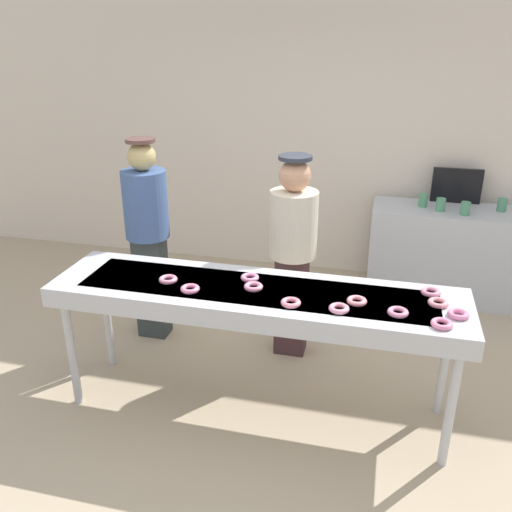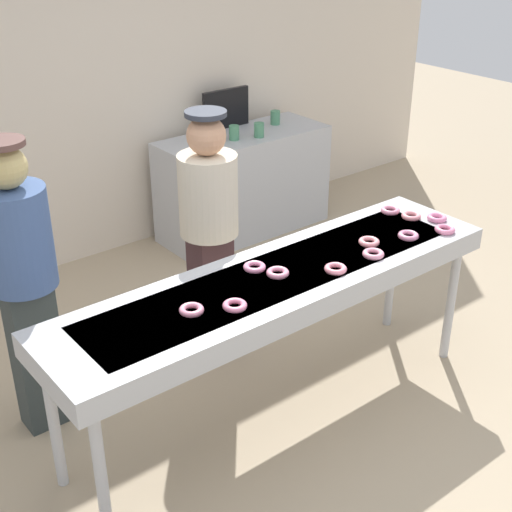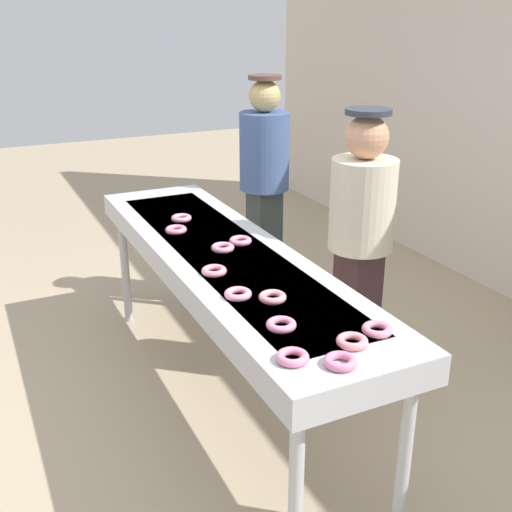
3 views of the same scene
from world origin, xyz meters
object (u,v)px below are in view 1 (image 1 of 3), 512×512
object	(u,v)px
strawberry_donut_4	(438,303)
worker_assistant	(147,228)
strawberry_donut_3	(398,312)
worker_baker	(293,245)
paper_cup_0	(502,205)
paper_cup_2	(423,200)
fryer_conveyor	(256,299)
strawberry_donut_0	(431,292)
strawberry_donut_7	(339,309)
menu_display	(457,186)
strawberry_donut_1	(250,278)
strawberry_donut_10	(291,303)
strawberry_donut_11	(458,314)
strawberry_donut_5	(168,279)
strawberry_donut_8	(357,301)
strawberry_donut_9	(190,289)
strawberry_donut_2	(442,324)
paper_cup_1	(465,208)
paper_cup_3	(441,205)
prep_counter	(450,254)
strawberry_donut_6	(253,287)

from	to	relation	value
strawberry_donut_4	worker_assistant	bearing A→B (deg)	161.76
strawberry_donut_3	worker_baker	world-z (taller)	worker_baker
paper_cup_0	paper_cup_2	size ratio (longest dim) A/B	1.00
worker_baker	worker_assistant	size ratio (longest dim) A/B	0.96
strawberry_donut_4	worker_assistant	size ratio (longest dim) A/B	0.07
fryer_conveyor	strawberry_donut_0	xyz separation A→B (m)	(1.06, 0.18, 0.09)
strawberry_donut_7	menu_display	xyz separation A→B (m)	(0.85, 2.51, 0.12)
strawberry_donut_1	strawberry_donut_10	world-z (taller)	same
strawberry_donut_11	paper_cup_0	xyz separation A→B (m)	(0.58, 2.22, 0.02)
strawberry_donut_4	worker_assistant	distance (m)	2.28
fryer_conveyor	strawberry_donut_5	size ratio (longest dim) A/B	21.99
strawberry_donut_5	paper_cup_0	xyz separation A→B (m)	(2.34, 2.19, 0.02)
paper_cup_0	worker_baker	bearing A→B (deg)	-140.50
strawberry_donut_8	paper_cup_2	world-z (taller)	paper_cup_2
strawberry_donut_3	strawberry_donut_11	distance (m)	0.34
strawberry_donut_5	strawberry_donut_11	bearing A→B (deg)	-1.20
strawberry_donut_9	strawberry_donut_8	bearing A→B (deg)	4.73
strawberry_donut_9	menu_display	xyz separation A→B (m)	(1.77, 2.47, 0.12)
strawberry_donut_0	strawberry_donut_2	xyz separation A→B (m)	(0.04, -0.39, 0.00)
worker_assistant	paper_cup_0	bearing A→B (deg)	-158.58
strawberry_donut_9	strawberry_donut_10	world-z (taller)	same
paper_cup_2	strawberry_donut_5	bearing A→B (deg)	-127.42
strawberry_donut_11	worker_assistant	bearing A→B (deg)	159.90
strawberry_donut_5	paper_cup_0	distance (m)	3.21
strawberry_donut_5	strawberry_donut_0	bearing A→B (deg)	7.59
worker_baker	strawberry_donut_2	bearing A→B (deg)	129.25
strawberry_donut_3	strawberry_donut_4	distance (m)	0.29
paper_cup_1	paper_cup_3	size ratio (longest dim) A/B	1.00
strawberry_donut_10	paper_cup_2	world-z (taller)	paper_cup_2
worker_baker	paper_cup_3	xyz separation A→B (m)	(1.13, 1.26, 0.02)
strawberry_donut_2	strawberry_donut_11	xyz separation A→B (m)	(0.10, 0.14, 0.00)
strawberry_donut_11	prep_counter	size ratio (longest dim) A/B	0.08
strawberry_donut_1	worker_baker	world-z (taller)	worker_baker
strawberry_donut_2	fryer_conveyor	bearing A→B (deg)	169.14
strawberry_donut_6	strawberry_donut_8	xyz separation A→B (m)	(0.64, -0.04, 0.00)
fryer_conveyor	worker_assistant	xyz separation A→B (m)	(-1.07, 0.76, 0.12)
strawberry_donut_10	paper_cup_1	bearing A→B (deg)	60.82
strawberry_donut_5	paper_cup_1	distance (m)	2.83
strawberry_donut_2	prep_counter	size ratio (longest dim) A/B	0.08
strawberry_donut_5	menu_display	size ratio (longest dim) A/B	0.26
strawberry_donut_6	strawberry_donut_8	world-z (taller)	same
prep_counter	paper_cup_0	xyz separation A→B (m)	(0.39, 0.05, 0.50)
fryer_conveyor	strawberry_donut_6	bearing A→B (deg)	-144.08
paper_cup_0	strawberry_donut_8	bearing A→B (deg)	-117.49
strawberry_donut_4	menu_display	bearing A→B (deg)	82.89
strawberry_donut_5	strawberry_donut_11	distance (m)	1.77
strawberry_donut_0	strawberry_donut_8	world-z (taller)	same
strawberry_donut_0	strawberry_donut_9	xyz separation A→B (m)	(-1.45, -0.31, 0.00)
strawberry_donut_1	menu_display	xyz separation A→B (m)	(1.45, 2.22, 0.12)
strawberry_donut_8	strawberry_donut_11	distance (m)	0.57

